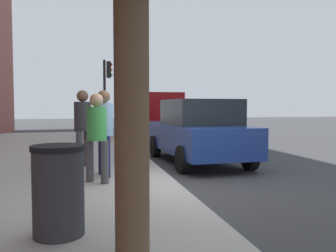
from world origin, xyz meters
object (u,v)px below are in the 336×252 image
(parking_officer, at_px, (83,122))
(parked_van_far, at_px, (150,113))
(parking_meter, at_px, (143,126))
(pedestrian_at_meter, at_px, (104,126))
(traffic_signal, at_px, (107,85))
(trash_bin, at_px, (58,190))
(pedestrian_bystander, at_px, (97,131))
(parked_sedan_near, at_px, (198,131))

(parking_officer, relative_size, parked_van_far, 0.34)
(parking_meter, height_order, parking_officer, parking_officer)
(pedestrian_at_meter, relative_size, parking_officer, 0.98)
(parking_officer, height_order, traffic_signal, traffic_signal)
(pedestrian_at_meter, height_order, trash_bin, pedestrian_at_meter)
(parking_meter, height_order, pedestrian_at_meter, pedestrian_at_meter)
(pedestrian_bystander, relative_size, trash_bin, 1.66)
(parked_van_far, bearing_deg, pedestrian_bystander, 164.66)
(parking_meter, height_order, traffic_signal, traffic_signal)
(pedestrian_bystander, distance_m, parked_sedan_near, 3.90)
(parking_meter, xyz_separation_m, pedestrian_bystander, (-0.91, 1.02, -0.04))
(pedestrian_at_meter, distance_m, traffic_signal, 9.68)
(parked_van_far, distance_m, trash_bin, 13.47)
(pedestrian_bystander, height_order, parked_sedan_near, pedestrian_bystander)
(parking_officer, bearing_deg, parking_meter, -8.48)
(pedestrian_bystander, distance_m, parked_van_far, 10.73)
(parking_meter, relative_size, parking_officer, 0.78)
(traffic_signal, distance_m, trash_bin, 13.06)
(pedestrian_bystander, relative_size, parking_officer, 0.93)
(pedestrian_bystander, xyz_separation_m, parked_sedan_near, (2.66, -2.84, -0.23))
(pedestrian_at_meter, bearing_deg, trash_bin, -112.68)
(parking_officer, distance_m, parked_van_far, 9.14)
(parked_sedan_near, height_order, parked_van_far, parked_van_far)
(traffic_signal, height_order, trash_bin, traffic_signal)
(parked_sedan_near, bearing_deg, traffic_signal, 15.49)
(parked_sedan_near, relative_size, traffic_signal, 1.24)
(parking_meter, bearing_deg, trash_bin, 157.08)
(parked_van_far, height_order, traffic_signal, traffic_signal)
(pedestrian_at_meter, bearing_deg, traffic_signal, 75.06)
(parking_meter, xyz_separation_m, parked_sedan_near, (1.75, -1.82, -0.27))
(pedestrian_bystander, bearing_deg, parked_van_far, 27.03)
(pedestrian_bystander, distance_m, trash_bin, 2.77)
(parking_meter, distance_m, traffic_signal, 9.37)
(parking_meter, distance_m, pedestrian_at_meter, 0.91)
(pedestrian_at_meter, distance_m, pedestrian_bystander, 0.63)
(pedestrian_at_meter, xyz_separation_m, traffic_signal, (9.57, -0.60, 1.38))
(parking_officer, distance_m, parked_sedan_near, 3.26)
(parked_sedan_near, distance_m, traffic_signal, 7.97)
(pedestrian_bystander, bearing_deg, pedestrian_at_meter, 27.45)
(parking_meter, height_order, parked_van_far, parked_van_far)
(pedestrian_at_meter, height_order, parked_sedan_near, pedestrian_at_meter)
(parked_sedan_near, relative_size, parked_van_far, 0.85)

